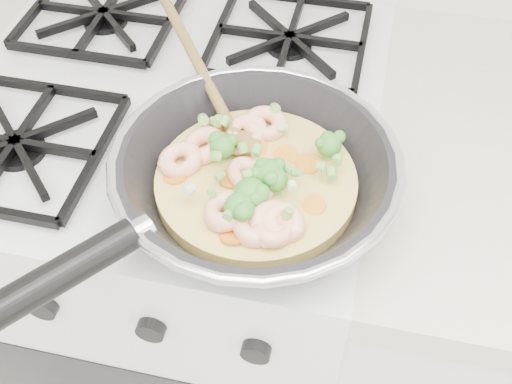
# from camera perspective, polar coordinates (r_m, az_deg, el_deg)

# --- Properties ---
(stove) EXTENTS (0.60, 0.60, 0.92)m
(stove) POSITION_cam_1_polar(r_m,az_deg,el_deg) (1.23, -6.02, -7.10)
(stove) COLOR white
(stove) RESTS_ON ground
(skillet) EXTENTS (0.39, 0.56, 0.10)m
(skillet) POSITION_cam_1_polar(r_m,az_deg,el_deg) (0.70, -0.41, 1.42)
(skillet) COLOR black
(skillet) RESTS_ON stove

